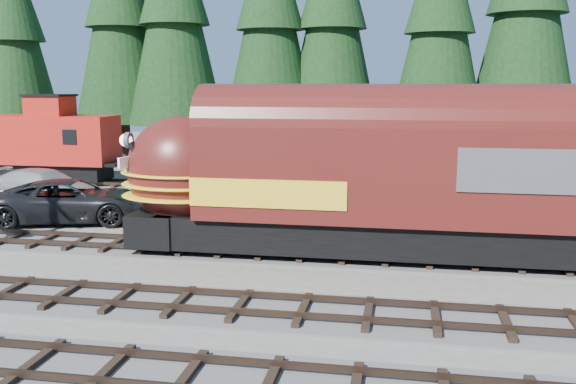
% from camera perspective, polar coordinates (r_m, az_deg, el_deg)
% --- Properties ---
extents(ground, '(120.00, 120.00, 0.00)m').
position_cam_1_polar(ground, '(19.90, 3.96, -8.91)').
color(ground, '#6B665B').
rests_on(ground, ground).
extents(track_spur, '(32.00, 3.20, 0.33)m').
position_cam_1_polar(track_spur, '(39.18, -7.67, 0.40)').
color(track_spur, '#4C4947').
rests_on(track_spur, ground).
extents(depot, '(12.80, 7.00, 5.30)m').
position_cam_1_polar(depot, '(29.51, 6.33, 3.08)').
color(depot, gold).
rests_on(depot, ground).
extents(conifer_backdrop, '(78.86, 22.48, 17.39)m').
position_cam_1_polar(conifer_backdrop, '(43.66, 11.84, 15.10)').
color(conifer_backdrop, black).
rests_on(conifer_backdrop, ground).
extents(locomotive, '(17.62, 3.50, 4.79)m').
position_cam_1_polar(locomotive, '(23.12, 5.20, 0.77)').
color(locomotive, black).
rests_on(locomotive, ground).
extents(caboose, '(9.96, 2.89, 5.18)m').
position_cam_1_polar(caboose, '(43.35, -21.28, 4.07)').
color(caboose, black).
rests_on(caboose, ground).
extents(pickup_truck_a, '(7.68, 5.02, 1.96)m').
position_cam_1_polar(pickup_truck_a, '(31.02, -18.72, -0.76)').
color(pickup_truck_a, black).
rests_on(pickup_truck_a, ground).
extents(pickup_truck_b, '(6.67, 3.25, 1.87)m').
position_cam_1_polar(pickup_truck_b, '(35.84, -20.85, 0.40)').
color(pickup_truck_b, '#A2A4A9').
rests_on(pickup_truck_b, ground).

